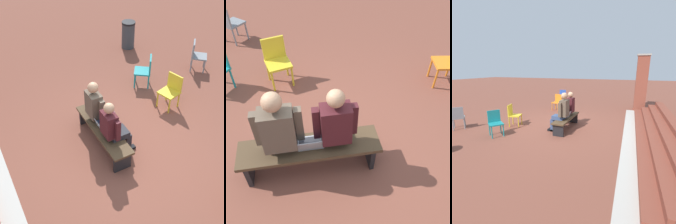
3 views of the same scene
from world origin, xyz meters
TOP-DOWN VIEW (x-y plane):
  - ground_plane at (0.00, 0.00)m, footprint 60.00×60.00m
  - bench at (0.24, 0.30)m, footprint 1.80×0.44m
  - person_student at (-0.09, 0.24)m, footprint 0.54×0.68m
  - person_adult at (0.57, 0.23)m, footprint 0.57×0.72m
  - laptop at (0.22, 0.32)m, footprint 0.32×0.29m
  - plastic_chair_near_bench_left at (0.64, -1.74)m, footprint 0.52×0.52m
  - plastic_chair_far_left at (1.67, -3.39)m, footprint 0.59×0.59m

SIDE VIEW (x-z plane):
  - ground_plane at x=0.00m, z-range 0.00..0.00m
  - bench at x=0.24m, z-range 0.13..0.58m
  - plastic_chair_near_bench_left at x=0.64m, z-range 0.06..0.90m
  - plastic_chair_far_left at x=1.67m, z-range 0.06..0.90m
  - laptop at x=0.22m, z-range 0.39..0.61m
  - person_student at x=-0.09m, z-range 0.05..1.38m
  - person_adult at x=0.57m, z-range 0.04..1.43m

